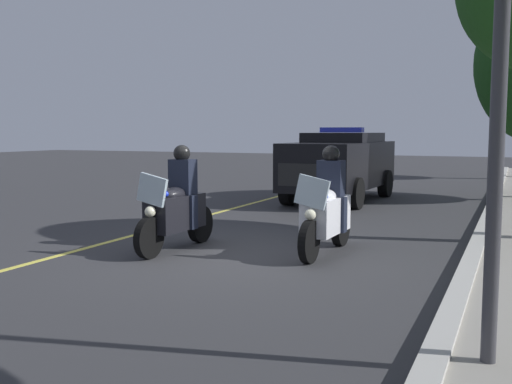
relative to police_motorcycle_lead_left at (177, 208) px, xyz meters
name	(u,v)px	position (x,y,z in m)	size (l,w,h in m)	color
ground_plane	(231,254)	(-0.02, 0.97, -0.70)	(80.00, 80.00, 0.00)	#333335
curb_strip	(468,271)	(-0.02, 4.53, -0.62)	(48.00, 0.24, 0.15)	#B7B5AD
lane_stripe_center	(107,242)	(-0.02, -1.45, -0.70)	(48.00, 0.12, 0.01)	#E0D14C
police_motorcycle_lead_left	(177,208)	(0.00, 0.00, 0.00)	(2.14, 0.58, 1.72)	black
police_motorcycle_lead_right	(327,210)	(-0.69, 2.34, 0.00)	(2.14, 0.58, 1.72)	black
police_suv	(340,163)	(-7.77, 0.55, 0.37)	(4.97, 2.22, 2.05)	black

